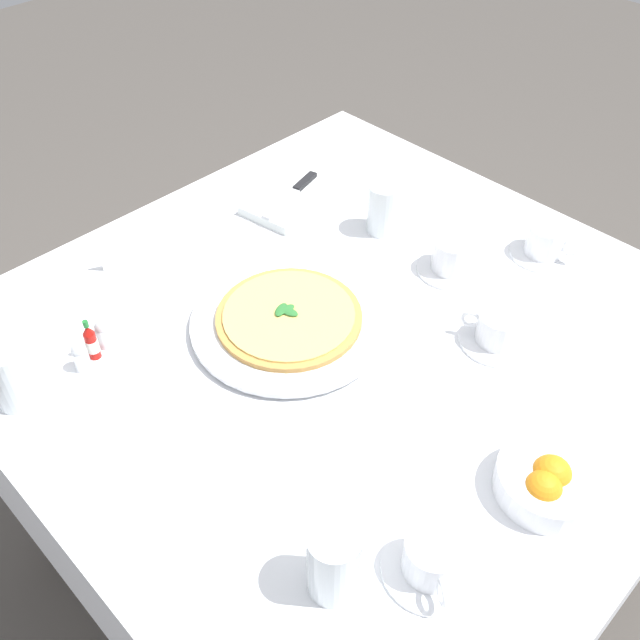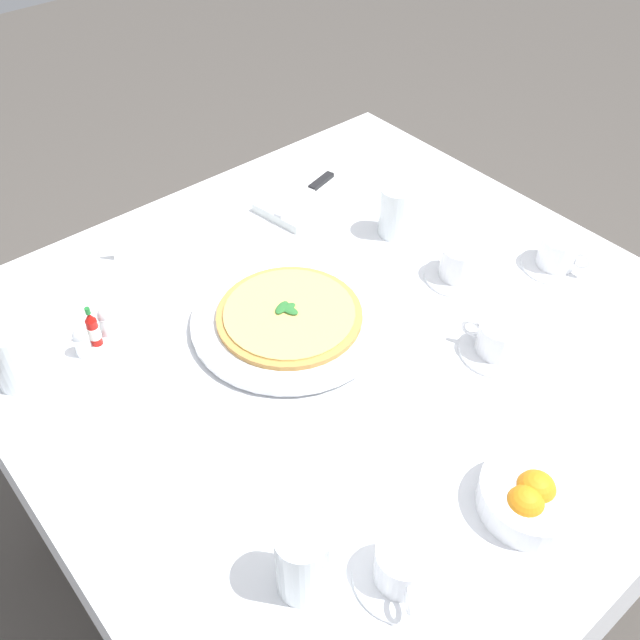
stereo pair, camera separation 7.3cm
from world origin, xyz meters
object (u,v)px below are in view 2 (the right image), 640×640
(coffee_cup_far_left, at_px, (460,264))
(coffee_cup_near_left, at_px, (499,340))
(pizza, at_px, (289,314))
(dinner_knife, at_px, (308,192))
(coffee_cup_near_right, at_px, (403,567))
(menu_card, at_px, (135,244))
(pepper_shaker, at_px, (106,323))
(pizza_plate, at_px, (290,320))
(citrus_bowl, at_px, (531,497))
(salt_shaker, at_px, (82,344))
(coffee_cup_left_edge, at_px, (558,254))
(water_glass_right_edge, at_px, (13,359))
(hot_sauce_bottle, at_px, (93,329))
(water_glass_back_corner, at_px, (396,214))
(napkin_folded, at_px, (309,197))
(water_glass_center_back, at_px, (303,564))

(coffee_cup_far_left, height_order, coffee_cup_near_left, coffee_cup_far_left)
(pizza, height_order, dinner_knife, pizza)
(coffee_cup_near_right, height_order, menu_card, coffee_cup_near_right)
(menu_card, bearing_deg, pepper_shaker, -107.57)
(pizza_plate, relative_size, citrus_bowl, 2.34)
(coffee_cup_near_right, bearing_deg, pepper_shaker, -83.44)
(coffee_cup_near_right, distance_m, citrus_bowl, 0.21)
(salt_shaker, bearing_deg, coffee_cup_near_right, 101.68)
(pizza, xyz_separation_m, citrus_bowl, (-0.03, 0.51, 0.00))
(coffee_cup_left_edge, relative_size, citrus_bowl, 0.88)
(water_glass_right_edge, relative_size, hot_sauce_bottle, 1.34)
(pizza_plate, height_order, water_glass_back_corner, water_glass_back_corner)
(coffee_cup_left_edge, bearing_deg, dinner_knife, -64.74)
(water_glass_back_corner, bearing_deg, pizza, 12.74)
(hot_sauce_bottle, bearing_deg, water_glass_right_edge, -2.01)
(pizza, relative_size, napkin_folded, 1.09)
(hot_sauce_bottle, bearing_deg, pizza, 147.95)
(pizza, bearing_deg, pizza_plate, 99.15)
(hot_sauce_bottle, bearing_deg, coffee_cup_far_left, 155.35)
(pizza, xyz_separation_m, hot_sauce_bottle, (0.29, -0.18, 0.01))
(pepper_shaker, bearing_deg, pizza, 143.76)
(napkin_folded, bearing_deg, coffee_cup_far_left, 89.29)
(water_glass_center_back, xyz_separation_m, pepper_shaker, (-0.03, -0.58, -0.03))
(hot_sauce_bottle, bearing_deg, dinner_knife, -169.71)
(pizza_plate, distance_m, water_glass_center_back, 0.49)
(citrus_bowl, distance_m, hot_sauce_bottle, 0.75)
(pizza, bearing_deg, napkin_folded, -134.35)
(pizza_plate, height_order, menu_card, menu_card)
(pizza, relative_size, menu_card, 3.12)
(pizza, relative_size, dinner_knife, 1.34)
(coffee_cup_near_left, distance_m, menu_card, 0.72)
(hot_sauce_bottle, height_order, pepper_shaker, hot_sauce_bottle)
(pizza_plate, bearing_deg, coffee_cup_near_left, 129.33)
(water_glass_right_edge, xyz_separation_m, dinner_knife, (-0.69, -0.10, -0.03))
(pizza, xyz_separation_m, water_glass_right_edge, (0.42, -0.18, 0.02))
(dinner_knife, bearing_deg, napkin_folded, -180.00)
(dinner_knife, distance_m, salt_shaker, 0.60)
(menu_card, bearing_deg, coffee_cup_near_left, -36.62)
(water_glass_right_edge, relative_size, dinner_knife, 0.58)
(pizza_plate, bearing_deg, dinner_knife, -134.12)
(water_glass_back_corner, height_order, pepper_shaker, water_glass_back_corner)
(napkin_folded, bearing_deg, water_glass_right_edge, -1.01)
(coffee_cup_near_left, relative_size, citrus_bowl, 0.87)
(water_glass_right_edge, height_order, water_glass_back_corner, water_glass_right_edge)
(coffee_cup_near_right, xyz_separation_m, napkin_folded, (-0.46, -0.75, -0.02))
(pizza, bearing_deg, coffee_cup_far_left, 162.56)
(coffee_cup_left_edge, height_order, napkin_folded, coffee_cup_left_edge)
(water_glass_back_corner, bearing_deg, coffee_cup_far_left, 88.36)
(pizza, xyz_separation_m, pepper_shaker, (0.26, -0.19, 0.00))
(water_glass_right_edge, bearing_deg, water_glass_center_back, 103.18)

